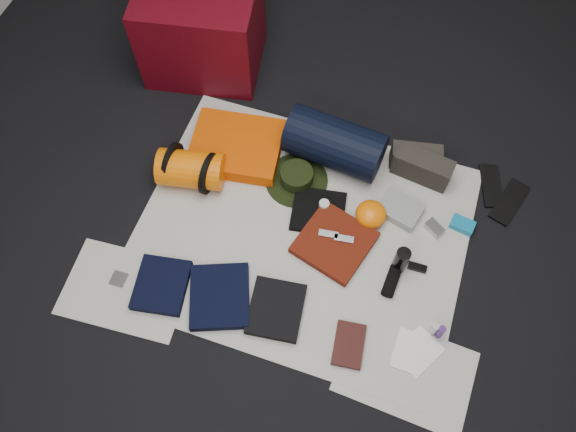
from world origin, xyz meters
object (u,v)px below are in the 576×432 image
(red_cabinet, at_px, (202,28))
(navy_duffel, at_px, (335,143))
(compact_camera, at_px, (434,228))
(paperback_book, at_px, (349,345))
(stuff_sack, at_px, (191,169))
(water_bottle, at_px, (401,261))
(sleeping_pad, at_px, (236,147))

(red_cabinet, bearing_deg, navy_duffel, -35.68)
(red_cabinet, relative_size, compact_camera, 6.70)
(compact_camera, relative_size, paperback_book, 0.46)
(red_cabinet, distance_m, stuff_sack, 0.84)
(navy_duffel, bearing_deg, paperback_book, -63.81)
(red_cabinet, bearing_deg, paperback_book, -58.25)
(water_bottle, bearing_deg, red_cabinet, 146.00)
(red_cabinet, xyz_separation_m, navy_duffel, (0.90, -0.42, -0.12))
(stuff_sack, relative_size, compact_camera, 3.54)
(water_bottle, bearing_deg, paperback_book, -105.37)
(paperback_book, bearing_deg, sleeping_pad, 129.16)
(navy_duffel, relative_size, paperback_book, 2.45)
(stuff_sack, bearing_deg, paperback_book, -30.15)
(red_cabinet, distance_m, paperback_book, 1.87)
(compact_camera, bearing_deg, stuff_sack, -141.61)
(sleeping_pad, distance_m, water_bottle, 1.05)
(red_cabinet, distance_m, sleeping_pad, 0.71)
(red_cabinet, relative_size, stuff_sack, 1.89)
(stuff_sack, bearing_deg, navy_duffel, 29.29)
(sleeping_pad, bearing_deg, red_cabinet, 125.99)
(red_cabinet, relative_size, water_bottle, 3.61)
(sleeping_pad, distance_m, paperback_book, 1.19)
(red_cabinet, height_order, paperback_book, red_cabinet)
(sleeping_pad, height_order, navy_duffel, navy_duffel)
(red_cabinet, xyz_separation_m, stuff_sack, (0.25, -0.78, -0.16))
(paperback_book, bearing_deg, compact_camera, 63.81)
(stuff_sack, bearing_deg, water_bottle, -7.26)
(sleeping_pad, bearing_deg, stuff_sack, -122.33)
(red_cabinet, height_order, compact_camera, red_cabinet)
(navy_duffel, bearing_deg, stuff_sack, -145.03)
(stuff_sack, relative_size, water_bottle, 1.91)
(sleeping_pad, height_order, water_bottle, water_bottle)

